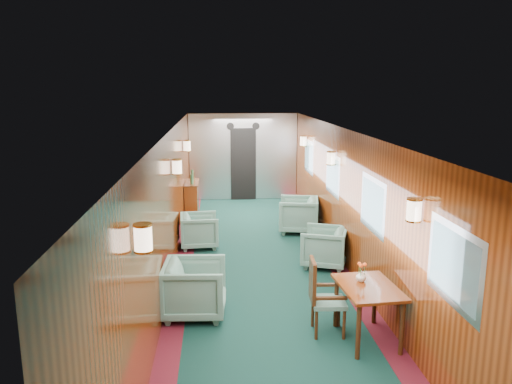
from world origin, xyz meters
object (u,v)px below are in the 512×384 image
dining_table (368,295)px  side_chair (321,294)px  credenza (192,200)px  armchair_right_far (298,215)px  armchair_left_near (195,289)px  armchair_left_far (200,231)px  armchair_right_near (324,247)px

dining_table → side_chair: (-0.54, 0.23, -0.07)m
side_chair → credenza: credenza is taller
credenza → armchair_right_far: credenza is taller
armchair_left_near → armchair_right_far: armchair_left_near is taller
armchair_left_far → dining_table: bearing=-154.6°
side_chair → armchair_left_near: size_ratio=1.17×
armchair_left_near → armchair_left_far: size_ratio=1.16×
side_chair → armchair_left_far: side_chair is taller
side_chair → armchair_left_near: side_chair is taller
armchair_right_far → armchair_left_far: bearing=-56.7°
dining_table → armchair_left_far: dining_table is taller
armchair_left_near → armchair_right_near: bearing=-47.9°
dining_table → armchair_right_far: bearing=86.5°
dining_table → armchair_left_near: (-2.16, 0.88, -0.22)m
side_chair → armchair_right_near: 2.49m
credenza → armchair_left_far: (0.25, -2.19, -0.13)m
armchair_left_near → armchair_right_far: 4.42m
dining_table → armchair_right_near: size_ratio=1.32×
credenza → armchair_left_near: credenza is taller
credenza → armchair_left_near: (0.28, -5.19, -0.07)m
dining_table → armchair_left_far: 4.47m
credenza → armchair_left_far: 2.20m
side_chair → armchair_left_near: bearing=161.6°
armchair_right_near → credenza: bearing=-124.6°
armchair_right_near → side_chair: bearing=6.5°
credenza → armchair_right_far: 2.69m
dining_table → armchair_right_near: dining_table is taller
credenza → dining_table: bearing=-68.1°
armchair_left_near → dining_table: bearing=-108.9°
armchair_left_far → armchair_right_near: size_ratio=0.96×
credenza → armchair_right_near: bearing=-54.3°
armchair_right_near → dining_table: bearing=19.1°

